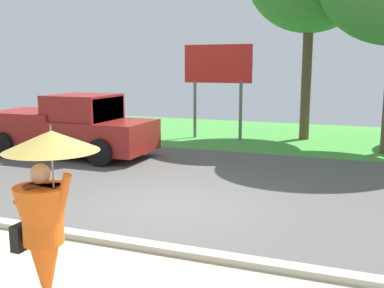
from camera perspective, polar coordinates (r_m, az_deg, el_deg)
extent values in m
cube|color=#565451|center=(10.77, 1.21, -5.13)|extent=(40.00, 8.00, 0.10)
cube|color=green|center=(18.34, 9.71, 1.00)|extent=(40.00, 8.00, 0.10)
cube|color=#B2AD9E|center=(7.29, -9.76, -11.94)|extent=(40.00, 0.24, 0.10)
cone|color=#E55B19|center=(5.41, -18.11, -12.52)|extent=(0.60, 0.60, 1.45)
cylinder|color=#E55B19|center=(5.27, -18.34, -8.49)|extent=(0.44, 0.44, 0.65)
sphere|color=tan|center=(5.15, -18.62, -3.57)|extent=(0.22, 0.22, 0.22)
cylinder|color=#E55B19|center=(5.03, -16.02, -6.00)|extent=(0.24, 0.09, 0.45)
cylinder|color=#E55B19|center=(5.44, -20.37, -7.68)|extent=(0.29, 0.08, 0.24)
cylinder|color=gray|center=(5.04, -17.17, -3.37)|extent=(0.02, 0.02, 0.75)
cone|color=gold|center=(4.97, -17.36, 0.39)|extent=(1.01, 1.01, 0.22)
cylinder|color=gray|center=(4.96, -17.43, 1.76)|extent=(0.02, 0.02, 0.10)
cube|color=beige|center=(5.46, -20.54, -6.56)|extent=(0.02, 0.11, 0.16)
cube|color=black|center=(5.50, -20.74, -10.92)|extent=(0.12, 0.24, 0.30)
cube|color=maroon|center=(14.38, -15.11, 1.31)|extent=(5.20, 2.00, 0.90)
cube|color=maroon|center=(14.00, -13.58, 4.25)|extent=(1.80, 1.84, 0.90)
cube|color=#2D3842|center=(13.54, -10.61, 4.17)|extent=(0.10, 1.70, 0.77)
cube|color=maroon|center=(15.11, -19.20, 3.61)|extent=(2.40, 2.00, 0.20)
cylinder|color=black|center=(14.36, -7.20, 0.35)|extent=(0.76, 0.28, 0.76)
cylinder|color=black|center=(12.66, -11.47, -1.05)|extent=(0.76, 0.28, 0.76)
cylinder|color=black|center=(16.23, -17.85, 1.05)|extent=(0.76, 0.28, 0.76)
cylinder|color=black|center=(14.75, -22.70, -0.09)|extent=(0.76, 0.28, 0.76)
cylinder|color=slate|center=(17.33, 0.38, 4.47)|extent=(0.12, 0.12, 2.20)
cylinder|color=slate|center=(16.79, 6.15, 4.23)|extent=(0.12, 0.12, 2.20)
cube|color=red|center=(16.96, 3.27, 10.08)|extent=(2.60, 0.10, 1.40)
cylinder|color=brown|center=(17.36, 14.23, 8.00)|extent=(0.36, 0.36, 4.51)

